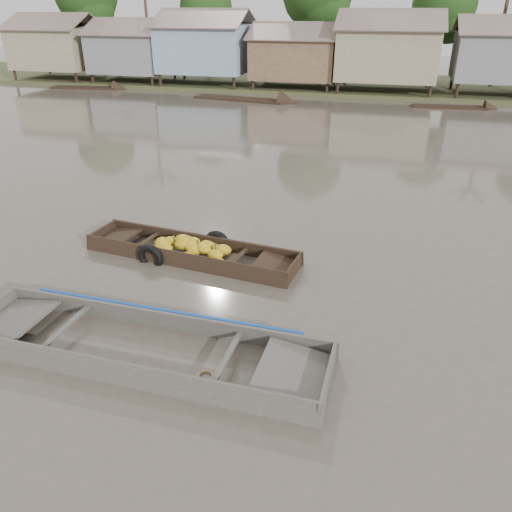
# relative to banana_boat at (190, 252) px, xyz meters

# --- Properties ---
(ground) EXTENTS (120.00, 120.00, 0.00)m
(ground) POSITION_rel_banana_boat_xyz_m (1.30, -2.53, -0.13)
(ground) COLOR #544D40
(ground) RESTS_ON ground
(riverbank) EXTENTS (120.00, 12.47, 10.22)m
(riverbank) POSITION_rel_banana_boat_xyz_m (4.33, 29.33, 2.94)
(riverbank) COLOR #384723
(riverbank) RESTS_ON ground
(banana_boat) EXTENTS (5.58, 1.97, 0.75)m
(banana_boat) POSITION_rel_banana_boat_xyz_m (0.00, 0.00, 0.00)
(banana_boat) COLOR black
(banana_boat) RESTS_ON ground
(viewer_boat) EXTENTS (6.88, 1.96, 0.55)m
(viewer_boat) POSITION_rel_banana_boat_xyz_m (0.64, -3.85, -0.09)
(viewer_boat) COLOR #3E3934
(viewer_boat) RESTS_ON ground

